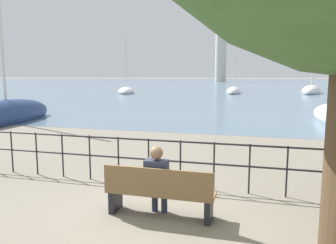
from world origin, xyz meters
name	(u,v)px	position (x,y,z in m)	size (l,w,h in m)	color
ground_plane	(160,215)	(0.00, 0.00, 0.00)	(1000.00, 1000.00, 0.00)	gray
harbor_water	(255,81)	(0.00, 158.22, 0.00)	(600.00, 300.00, 0.01)	slate
park_bench	(159,193)	(0.00, -0.06, 0.44)	(1.90, 0.45, 0.90)	brown
seated_person_left	(157,177)	(-0.06, 0.01, 0.68)	(0.39, 0.35, 1.24)	#2D3347
promenade_railing	(180,156)	(0.00, 1.51, 0.69)	(14.59, 0.04, 1.05)	black
sailboat_0	(234,91)	(-1.84, 42.35, 0.30)	(1.95, 8.00, 9.22)	white
sailboat_2	(311,91)	(8.76, 44.69, 0.38)	(4.26, 9.10, 13.23)	white
sailboat_3	(126,91)	(-16.48, 37.99, 0.29)	(4.10, 6.74, 8.03)	white
sailboat_4	(7,116)	(-11.09, 8.94, 0.37)	(2.86, 7.84, 8.53)	navy
harbor_lighthouse	(221,53)	(-14.45, 137.72, 12.18)	(4.70, 4.70, 26.18)	beige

